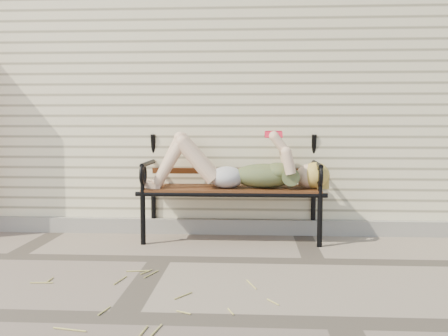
{
  "coord_description": "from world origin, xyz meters",
  "views": [
    {
      "loc": [
        0.75,
        -3.97,
        1.1
      ],
      "look_at": [
        0.49,
        0.52,
        0.71
      ],
      "focal_mm": 40.0,
      "sensor_mm": 36.0,
      "label": 1
    }
  ],
  "objects": [
    {
      "name": "straw_scatter",
      "position": [
        -0.12,
        -0.74,
        0.01
      ],
      "size": [
        2.74,
        1.69,
        0.01
      ],
      "color": "tan",
      "rests_on": "ground"
    },
    {
      "name": "reading_woman",
      "position": [
        0.57,
        0.7,
        0.7
      ],
      "size": [
        1.72,
        0.39,
        0.54
      ],
      "color": "#093542",
      "rests_on": "ground"
    },
    {
      "name": "garden_bench",
      "position": [
        0.55,
        0.84,
        0.66
      ],
      "size": [
        1.82,
        0.73,
        1.18
      ],
      "color": "black",
      "rests_on": "ground"
    },
    {
      "name": "ground",
      "position": [
        0.0,
        0.0,
        0.0
      ],
      "size": [
        80.0,
        80.0,
        0.0
      ],
      "primitive_type": "plane",
      "color": "gray",
      "rests_on": "ground"
    },
    {
      "name": "house_wall",
      "position": [
        0.0,
        3.0,
        1.5
      ],
      "size": [
        8.0,
        4.0,
        3.0
      ],
      "primitive_type": "cube",
      "color": "#F1E7BC",
      "rests_on": "ground"
    },
    {
      "name": "foundation_strip",
      "position": [
        0.0,
        0.97,
        0.07
      ],
      "size": [
        8.0,
        0.1,
        0.15
      ],
      "primitive_type": "cube",
      "color": "gray",
      "rests_on": "ground"
    }
  ]
}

